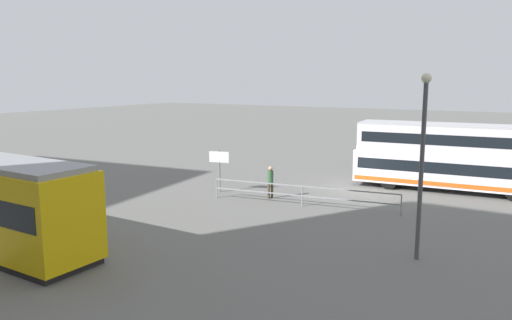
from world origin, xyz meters
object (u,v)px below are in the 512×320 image
(double_decker_bus, at_px, (456,157))
(info_sign, at_px, (219,163))
(pedestrian_near_railing, at_px, (270,180))
(street_lamp, at_px, (422,153))

(double_decker_bus, bearing_deg, info_sign, 30.37)
(pedestrian_near_railing, bearing_deg, double_decker_bus, -141.33)
(double_decker_bus, bearing_deg, street_lamp, 91.95)
(double_decker_bus, xyz_separation_m, info_sign, (11.80, 6.91, -0.28))
(double_decker_bus, distance_m, street_lamp, 12.48)
(pedestrian_near_railing, distance_m, info_sign, 3.36)
(double_decker_bus, height_order, info_sign, double_decker_bus)
(pedestrian_near_railing, height_order, street_lamp, street_lamp)
(info_sign, xyz_separation_m, street_lamp, (-12.22, 5.41, 2.19))
(info_sign, bearing_deg, pedestrian_near_railing, -178.26)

